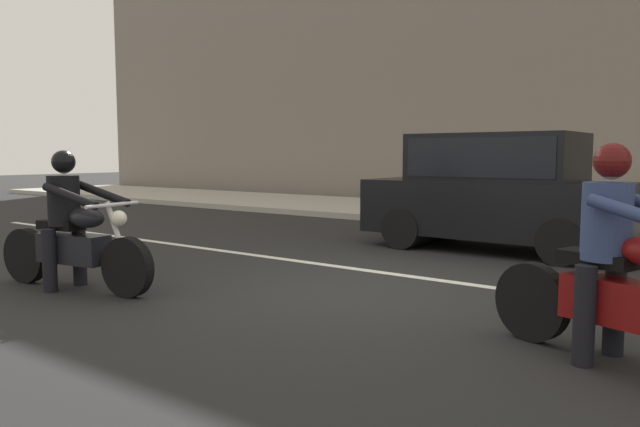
# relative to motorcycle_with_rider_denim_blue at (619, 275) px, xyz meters

# --- Properties ---
(ground_plane) EXTENTS (80.00, 80.00, 0.00)m
(ground_plane) POSITION_rel_motorcycle_with_rider_denim_blue_xyz_m (-2.69, 0.98, -0.64)
(ground_plane) COLOR black
(sidewalk_slab) EXTENTS (40.00, 4.40, 0.14)m
(sidewalk_slab) POSITION_rel_motorcycle_with_rider_denim_blue_xyz_m (-2.69, 8.98, -0.57)
(sidewalk_slab) COLOR #A8A399
(sidewalk_slab) RESTS_ON ground_plane
(lane_marking_stripe) EXTENTS (18.00, 0.14, 0.01)m
(lane_marking_stripe) POSITION_rel_motorcycle_with_rider_denim_blue_xyz_m (-3.43, 1.88, -0.64)
(lane_marking_stripe) COLOR silver
(lane_marking_stripe) RESTS_ON ground_plane
(motorcycle_with_rider_denim_blue) EXTENTS (1.98, 0.88, 1.57)m
(motorcycle_with_rider_denim_blue) POSITION_rel_motorcycle_with_rider_denim_blue_xyz_m (0.00, 0.00, 0.00)
(motorcycle_with_rider_denim_blue) COLOR black
(motorcycle_with_rider_denim_blue) RESTS_ON ground_plane
(motorcycle_with_rider_black_leather) EXTENTS (2.21, 0.76, 1.53)m
(motorcycle_with_rider_black_leather) POSITION_rel_motorcycle_with_rider_denim_blue_xyz_m (-5.28, -0.97, -0.02)
(motorcycle_with_rider_black_leather) COLOR black
(motorcycle_with_rider_black_leather) RESTS_ON ground_plane
(parked_hatchback_black) EXTENTS (3.88, 1.76, 1.80)m
(parked_hatchback_black) POSITION_rel_motorcycle_with_rider_denim_blue_xyz_m (-2.60, 4.50, 0.29)
(parked_hatchback_black) COLOR black
(parked_hatchback_black) RESTS_ON ground_plane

